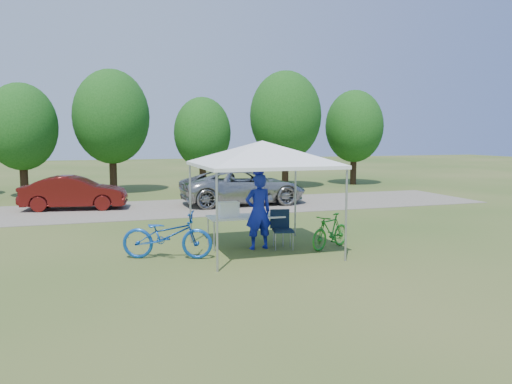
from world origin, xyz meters
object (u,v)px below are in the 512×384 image
Objects in this scene: cyclist at (258,211)px; bike_green at (330,231)px; folding_table at (245,217)px; folding_chair at (281,225)px; sedan at (74,193)px; minivan at (243,187)px; cooler at (228,209)px; bike_blue at (167,235)px.

cyclist is 1.30× the size of bike_green.
folding_table is 1.98× the size of folding_chair.
folding_table is 0.50× the size of sedan.
folding_table is 1.31× the size of bike_green.
bike_green is (1.96, -0.94, -0.31)m from folding_table.
sedan is (-6.62, 0.59, -0.08)m from minivan.
cooler is at bearing 160.01° from minivan.
cyclist is 2.38m from bike_blue.
bike_blue is at bearing -121.37° from bike_green.
bike_blue is 0.54× the size of sedan.
minivan reaches higher than bike_green.
folding_table is 0.92× the size of bike_blue.
folding_chair is 0.51× the size of cyclist.
folding_chair is 2.93m from bike_blue.
sedan is at bearing 118.56° from folding_table.
minivan is (4.30, 8.25, 0.19)m from bike_blue.
bike_green is at bearing -9.48° from folding_chair.
cyclist is 0.49× the size of sedan.
folding_table is 0.51m from cooler.
sedan is at bearing 84.16° from minivan.
sedan is at bearing 116.05° from cooler.
bike_blue is at bearing 151.79° from minivan.
cyclist is at bearing -134.96° from bike_green.
cyclist is (0.21, -0.41, 0.20)m from folding_table.
minivan is at bearing 93.14° from folding_chair.
bike_green is at bearing 157.46° from cyclist.
cooler reaches higher than folding_chair.
sedan is (-5.25, 8.61, 0.09)m from folding_chair.
minivan is 1.33× the size of sedan.
bike_green is at bearing -21.37° from cooler.
folding_table is 0.96m from folding_chair.
cooler is at bearing -47.01° from bike_blue.
cooler is at bearing -37.39° from cyclist.
cyclist reaches higher than cooler.
folding_table is at bearing -51.59° from bike_blue.
minivan reaches higher than bike_blue.
minivan reaches higher than cooler.
cooler reaches higher than bike_green.
cooler is 8.00m from minivan.
cyclist reaches higher than folding_chair.
folding_chair is 10.08m from sedan.
sedan is (-4.43, 8.14, -0.09)m from folding_table.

